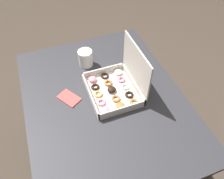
{
  "coord_description": "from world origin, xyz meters",
  "views": [
    {
      "loc": [
        0.72,
        -0.22,
        1.7
      ],
      "look_at": [
        -0.03,
        0.06,
        0.78
      ],
      "focal_mm": 35.0,
      "sensor_mm": 36.0,
      "label": 1
    }
  ],
  "objects": [
    {
      "name": "dining_table",
      "position": [
        0.0,
        0.0,
        0.65
      ],
      "size": [
        1.11,
        0.86,
        0.75
      ],
      "color": "#2D2D33",
      "rests_on": "ground_plane"
    },
    {
      "name": "ground_plane",
      "position": [
        0.0,
        0.0,
        0.0
      ],
      "size": [
        8.0,
        8.0,
        0.0
      ],
      "primitive_type": "plane",
      "color": "#42382D"
    },
    {
      "name": "paper_napkin",
      "position": [
        -0.07,
        -0.18,
        0.76
      ],
      "size": [
        0.14,
        0.13,
        0.01
      ],
      "color": "#CC4C47",
      "rests_on": "dining_table"
    },
    {
      "name": "coffee_mug",
      "position": [
        -0.3,
        -0.02,
        0.81
      ],
      "size": [
        0.09,
        0.09,
        0.1
      ],
      "color": "white",
      "rests_on": "dining_table"
    },
    {
      "name": "donut_box",
      "position": [
        -0.03,
        0.09,
        0.81
      ],
      "size": [
        0.32,
        0.27,
        0.28
      ],
      "color": "silver",
      "rests_on": "dining_table"
    }
  ]
}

